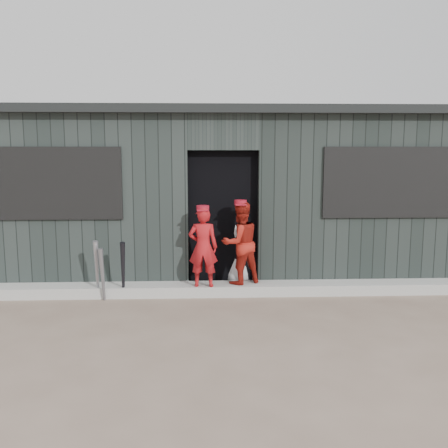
{
  "coord_description": "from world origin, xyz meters",
  "views": [
    {
      "loc": [
        -0.28,
        -4.94,
        2.02
      ],
      "look_at": [
        0.0,
        1.8,
        1.0
      ],
      "focal_mm": 40.0,
      "sensor_mm": 36.0,
      "label": 1
    }
  ],
  "objects_px": {
    "bat_mid": "(102,275)",
    "player_red_right": "(240,243)",
    "bat_right": "(123,270)",
    "dugout": "(220,192)",
    "player_grey_back": "(240,243)",
    "bat_left": "(97,270)",
    "player_red_left": "(203,247)"
  },
  "relations": [
    {
      "from": "bat_mid",
      "to": "player_red_right",
      "type": "distance_m",
      "value": 1.91
    },
    {
      "from": "bat_right",
      "to": "dugout",
      "type": "height_order",
      "value": "dugout"
    },
    {
      "from": "bat_right",
      "to": "player_grey_back",
      "type": "xyz_separation_m",
      "value": [
        1.62,
        0.66,
        0.23
      ]
    },
    {
      "from": "bat_left",
      "to": "dugout",
      "type": "relative_size",
      "value": 0.1
    },
    {
      "from": "bat_left",
      "to": "bat_right",
      "type": "height_order",
      "value": "bat_left"
    },
    {
      "from": "bat_right",
      "to": "player_red_left",
      "type": "height_order",
      "value": "player_red_left"
    },
    {
      "from": "player_red_right",
      "to": "bat_left",
      "type": "bearing_deg",
      "value": -18.93
    },
    {
      "from": "player_red_left",
      "to": "player_red_right",
      "type": "height_order",
      "value": "player_red_right"
    },
    {
      "from": "bat_left",
      "to": "bat_right",
      "type": "bearing_deg",
      "value": -4.31
    },
    {
      "from": "player_red_left",
      "to": "bat_right",
      "type": "bearing_deg",
      "value": 7.81
    },
    {
      "from": "bat_mid",
      "to": "dugout",
      "type": "distance_m",
      "value": 2.7
    },
    {
      "from": "player_red_left",
      "to": "dugout",
      "type": "bearing_deg",
      "value": -95.2
    },
    {
      "from": "player_red_right",
      "to": "dugout",
      "type": "height_order",
      "value": "dugout"
    },
    {
      "from": "bat_mid",
      "to": "player_red_left",
      "type": "distance_m",
      "value": 1.39
    },
    {
      "from": "bat_left",
      "to": "dugout",
      "type": "xyz_separation_m",
      "value": [
        1.72,
        1.84,
        0.88
      ]
    },
    {
      "from": "player_grey_back",
      "to": "bat_right",
      "type": "bearing_deg",
      "value": -7.73
    },
    {
      "from": "bat_left",
      "to": "player_red_right",
      "type": "relative_size",
      "value": 0.72
    },
    {
      "from": "player_red_left",
      "to": "player_red_right",
      "type": "xyz_separation_m",
      "value": [
        0.52,
        0.14,
        0.03
      ]
    },
    {
      "from": "bat_mid",
      "to": "bat_left",
      "type": "bearing_deg",
      "value": 130.59
    },
    {
      "from": "bat_left",
      "to": "player_red_right",
      "type": "distance_m",
      "value": 1.98
    },
    {
      "from": "bat_left",
      "to": "player_red_left",
      "type": "relative_size",
      "value": 0.76
    },
    {
      "from": "dugout",
      "to": "bat_left",
      "type": "bearing_deg",
      "value": -133.08
    },
    {
      "from": "player_red_left",
      "to": "player_red_right",
      "type": "distance_m",
      "value": 0.54
    },
    {
      "from": "bat_left",
      "to": "bat_right",
      "type": "xyz_separation_m",
      "value": [
        0.35,
        -0.03,
        -0.01
      ]
    },
    {
      "from": "player_grey_back",
      "to": "player_red_left",
      "type": "bearing_deg",
      "value": 17.4
    },
    {
      "from": "bat_right",
      "to": "player_grey_back",
      "type": "height_order",
      "value": "player_grey_back"
    },
    {
      "from": "bat_left",
      "to": "bat_mid",
      "type": "relative_size",
      "value": 1.14
    },
    {
      "from": "player_red_left",
      "to": "bat_left",
      "type": "bearing_deg",
      "value": 5.8
    },
    {
      "from": "bat_right",
      "to": "player_grey_back",
      "type": "bearing_deg",
      "value": 22.14
    },
    {
      "from": "bat_mid",
      "to": "player_red_left",
      "type": "xyz_separation_m",
      "value": [
        1.34,
        0.15,
        0.33
      ]
    },
    {
      "from": "player_red_right",
      "to": "dugout",
      "type": "xyz_separation_m",
      "value": [
        -0.23,
        1.65,
        0.56
      ]
    },
    {
      "from": "bat_left",
      "to": "player_red_right",
      "type": "bearing_deg",
      "value": 5.56
    }
  ]
}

